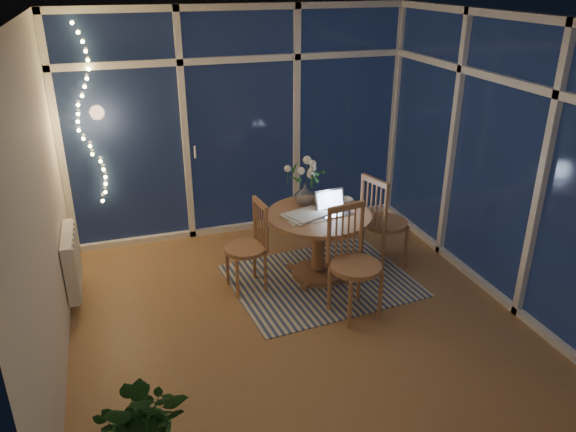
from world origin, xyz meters
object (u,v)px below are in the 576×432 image
object	(u,v)px
dining_table	(318,246)
potted_plant	(146,429)
flower_vase	(305,195)
chair_right	(386,221)
laptop	(335,203)
chair_left	(245,247)
chair_front	(356,264)

from	to	relation	value
dining_table	potted_plant	world-z (taller)	potted_plant
flower_vase	potted_plant	xyz separation A→B (m)	(-1.83, -2.28, -0.44)
flower_vase	chair_right	bearing A→B (deg)	-17.13
dining_table	laptop	size ratio (longest dim) A/B	3.33
chair_left	chair_right	bearing A→B (deg)	83.25
chair_front	laptop	distance (m)	0.77
dining_table	flower_vase	world-z (taller)	flower_vase
dining_table	flower_vase	bearing A→B (deg)	101.74
dining_table	chair_front	distance (m)	0.77
dining_table	potted_plant	xyz separation A→B (m)	(-1.88, -2.02, 0.02)
chair_right	laptop	bearing A→B (deg)	79.39
chair_left	flower_vase	distance (m)	0.83
chair_right	chair_front	distance (m)	1.02
chair_front	flower_vase	bearing A→B (deg)	86.40
chair_right	flower_vase	xyz separation A→B (m)	(-0.81, 0.25, 0.29)
potted_plant	laptop	bearing A→B (deg)	44.21
chair_right	chair_front	world-z (taller)	chair_front
chair_front	laptop	xyz separation A→B (m)	(0.08, 0.70, 0.30)
chair_left	chair_front	distance (m)	1.12
potted_plant	dining_table	bearing A→B (deg)	47.04
laptop	chair_left	bearing A→B (deg)	170.83
chair_left	potted_plant	world-z (taller)	chair_left
potted_plant	chair_right	bearing A→B (deg)	37.67
laptop	potted_plant	distance (m)	2.87
chair_left	flower_vase	xyz separation A→B (m)	(0.70, 0.25, 0.36)
chair_right	potted_plant	distance (m)	3.33
laptop	chair_right	bearing A→B (deg)	-0.48
dining_table	chair_front	size ratio (longest dim) A/B	1.00
dining_table	chair_left	world-z (taller)	chair_left
laptop	flower_vase	bearing A→B (deg)	117.94
chair_right	laptop	xyz separation A→B (m)	(-0.60, -0.06, 0.30)
chair_left	chair_right	world-z (taller)	chair_right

